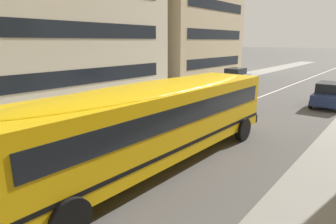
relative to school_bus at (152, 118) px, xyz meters
name	(u,v)px	position (x,y,z in m)	size (l,w,h in m)	color
ground_plane	(124,149)	(0.37, 1.97, -1.77)	(400.00, 400.00, 0.00)	#54514F
sidewalk_far	(37,119)	(0.37, 9.38, -1.76)	(120.00, 3.00, 0.01)	gray
sidewalk_near	(320,218)	(0.37, -5.45, -1.76)	(120.00, 3.00, 0.01)	gray
lane_centreline	(124,149)	(0.37, 1.97, -1.76)	(110.00, 0.16, 0.01)	silver
school_bus	(152,118)	(0.00, 0.00, 0.00)	(13.34, 3.27, 2.97)	yellow
parked_car_dark_blue_near_corner	(330,95)	(14.62, -2.96, -0.92)	(3.97, 2.02, 1.64)	navy
parked_car_silver_end_of_row	(236,76)	(20.45, 6.86, -0.92)	(3.96, 1.99, 1.64)	#B7BABF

